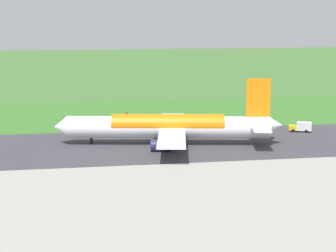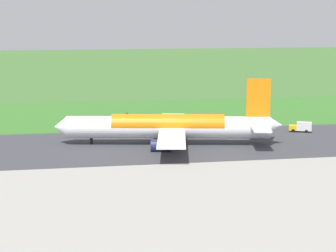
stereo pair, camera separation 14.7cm
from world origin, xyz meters
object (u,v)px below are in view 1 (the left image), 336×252
airliner_main (170,127)px  service_truck_baggage (301,127)px  traffic_cone_orange (101,118)px  no_stopping_sign (127,116)px

airliner_main → service_truck_baggage: 38.24m
traffic_cone_orange → no_stopping_sign: bearing=142.9°
airliner_main → service_truck_baggage: (-36.86, -9.76, -2.95)m
service_truck_baggage → no_stopping_sign: service_truck_baggage is taller
no_stopping_sign → airliner_main: bearing=100.2°
service_truck_baggage → traffic_cone_orange: (50.17, -30.60, -1.13)m
airliner_main → service_truck_baggage: airliner_main is taller
no_stopping_sign → service_truck_baggage: bearing=149.6°
airliner_main → no_stopping_sign: airliner_main is taller
service_truck_baggage → traffic_cone_orange: 58.77m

